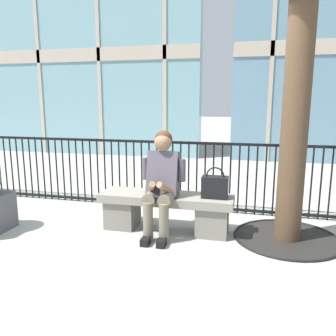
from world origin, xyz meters
TOP-DOWN VIEW (x-y plane):
  - ground_plane at (0.00, 0.00)m, footprint 60.00×60.00m
  - stone_bench at (0.00, 0.00)m, footprint 1.60×0.44m
  - seated_person_with_phone at (-0.02, -0.13)m, footprint 0.52×0.66m
  - handbag_on_bench at (0.58, -0.01)m, footprint 0.30×0.16m
  - plaza_railing at (-0.00, 0.85)m, footprint 9.81×0.04m

SIDE VIEW (x-z plane):
  - ground_plane at x=0.00m, z-range 0.00..0.00m
  - stone_bench at x=0.00m, z-range 0.05..0.50m
  - plaza_railing at x=0.00m, z-range 0.01..1.00m
  - handbag_on_bench at x=0.58m, z-range 0.40..0.76m
  - seated_person_with_phone at x=-0.02m, z-range 0.04..1.26m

